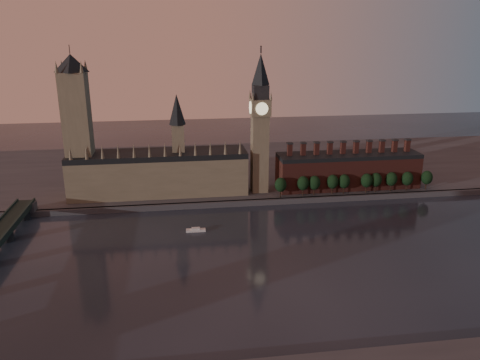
% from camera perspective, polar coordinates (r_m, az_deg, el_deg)
% --- Properties ---
extents(ground, '(900.00, 900.00, 0.00)m').
position_cam_1_polar(ground, '(259.02, 4.54, -10.07)').
color(ground, black).
rests_on(ground, ground).
extents(north_bank, '(900.00, 182.00, 4.00)m').
position_cam_1_polar(north_bank, '(421.84, -0.65, 1.33)').
color(north_bank, '#48484D').
rests_on(north_bank, ground).
extents(palace_of_westminster, '(130.00, 30.30, 74.00)m').
position_cam_1_polar(palace_of_westminster, '(352.73, -9.75, 1.13)').
color(palace_of_westminster, '#796E56').
rests_on(palace_of_westminster, north_bank).
extents(victoria_tower, '(24.00, 24.00, 108.00)m').
position_cam_1_polar(victoria_tower, '(350.69, -19.23, 6.60)').
color(victoria_tower, '#796E56').
rests_on(victoria_tower, north_bank).
extents(big_ben, '(15.00, 15.00, 107.00)m').
position_cam_1_polar(big_ben, '(345.15, 2.45, 7.02)').
color(big_ben, '#796E56').
rests_on(big_ben, north_bank).
extents(chimney_block, '(110.00, 25.00, 37.00)m').
position_cam_1_polar(chimney_block, '(373.04, 13.01, 1.22)').
color(chimney_block, '#5A2822').
rests_on(chimney_block, north_bank).
extents(embankment_tree_0, '(8.60, 8.60, 14.88)m').
position_cam_1_polar(embankment_tree_0, '(342.87, 4.97, -0.59)').
color(embankment_tree_0, black).
rests_on(embankment_tree_0, north_bank).
extents(embankment_tree_1, '(8.60, 8.60, 14.88)m').
position_cam_1_polar(embankment_tree_1, '(348.26, 7.70, -0.39)').
color(embankment_tree_1, black).
rests_on(embankment_tree_1, north_bank).
extents(embankment_tree_2, '(8.60, 8.60, 14.88)m').
position_cam_1_polar(embankment_tree_2, '(350.45, 9.06, -0.34)').
color(embankment_tree_2, black).
rests_on(embankment_tree_2, north_bank).
extents(embankment_tree_3, '(8.60, 8.60, 14.88)m').
position_cam_1_polar(embankment_tree_3, '(355.41, 11.23, -0.21)').
color(embankment_tree_3, black).
rests_on(embankment_tree_3, north_bank).
extents(embankment_tree_4, '(8.60, 8.60, 14.88)m').
position_cam_1_polar(embankment_tree_4, '(357.99, 12.58, -0.17)').
color(embankment_tree_4, black).
rests_on(embankment_tree_4, north_bank).
extents(embankment_tree_5, '(8.60, 8.60, 14.88)m').
position_cam_1_polar(embankment_tree_5, '(364.23, 15.18, -0.06)').
color(embankment_tree_5, black).
rests_on(embankment_tree_5, north_bank).
extents(embankment_tree_6, '(8.60, 8.60, 14.88)m').
position_cam_1_polar(embankment_tree_6, '(367.98, 16.25, 0.03)').
color(embankment_tree_6, black).
rests_on(embankment_tree_6, north_bank).
extents(embankment_tree_7, '(8.60, 8.60, 14.88)m').
position_cam_1_polar(embankment_tree_7, '(373.10, 17.98, 0.11)').
color(embankment_tree_7, black).
rests_on(embankment_tree_7, north_bank).
extents(embankment_tree_8, '(8.60, 8.60, 14.88)m').
position_cam_1_polar(embankment_tree_8, '(378.24, 19.73, 0.16)').
color(embankment_tree_8, black).
rests_on(embankment_tree_8, north_bank).
extents(embankment_tree_9, '(8.60, 8.60, 14.88)m').
position_cam_1_polar(embankment_tree_9, '(386.25, 21.82, 0.28)').
color(embankment_tree_9, black).
rests_on(embankment_tree_9, north_bank).
extents(river_boat, '(12.35, 3.80, 2.45)m').
position_cam_1_polar(river_boat, '(297.65, -5.41, -6.08)').
color(river_boat, silver).
rests_on(river_boat, ground).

